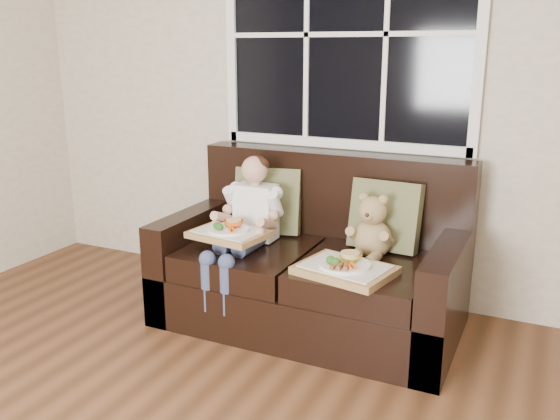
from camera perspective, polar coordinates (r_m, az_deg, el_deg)
The scene contains 8 objects.
window_back at distance 3.71m, azimuth 6.38°, elevation 16.46°, with size 1.62×0.04×1.37m.
loveseat at distance 3.51m, azimuth 3.25°, elevation -5.77°, with size 1.70×0.92×0.96m.
pillow_left at distance 3.68m, azimuth -1.15°, elevation 0.89°, with size 0.44×0.27×0.42m.
pillow_right at distance 3.43m, azimuth 10.09°, elevation -0.52°, with size 0.41×0.20×0.41m.
child at distance 3.46m, azimuth -3.07°, elevation -0.53°, with size 0.35×0.58×0.79m.
teddy_bear at distance 3.30m, azimuth 8.84°, elevation -1.99°, with size 0.22×0.28×0.38m.
tray_left at distance 3.34m, azimuth -4.89°, elevation -2.12°, with size 0.44×0.36×0.09m.
tray_right at distance 3.07m, azimuth 6.30°, elevation -5.59°, with size 0.53×0.44×0.11m.
Camera 1 is at (1.29, -1.02, 1.57)m, focal length 38.00 mm.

